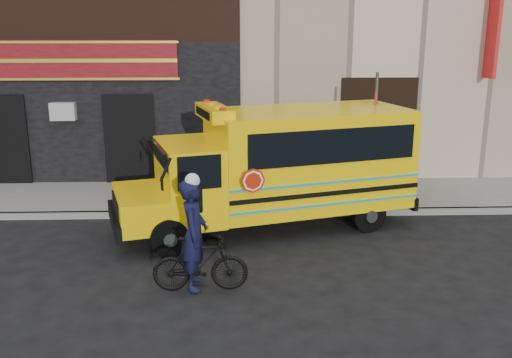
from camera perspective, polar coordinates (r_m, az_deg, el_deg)
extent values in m
plane|color=black|center=(11.81, -1.24, -7.85)|extent=(120.00, 120.00, 0.00)
cube|color=gray|center=(14.21, -1.39, -3.45)|extent=(40.00, 0.20, 0.15)
cube|color=slate|center=(15.64, -1.45, -1.69)|extent=(40.00, 3.00, 0.15)
cube|color=black|center=(17.30, -18.45, 6.23)|extent=(10.00, 0.30, 4.00)
cube|color=#4E0B16|center=(16.98, -19.04, 11.13)|extent=(6.50, 0.12, 1.10)
cube|color=black|center=(17.87, -23.94, 3.52)|extent=(1.30, 0.10, 2.50)
cube|color=black|center=(16.86, -12.49, 3.84)|extent=(1.30, 0.10, 2.50)
cube|color=red|center=(17.53, 22.62, 13.21)|extent=(0.10, 0.70, 2.40)
cylinder|color=black|center=(11.89, -8.69, -5.79)|extent=(0.85, 0.50, 0.80)
cylinder|color=black|center=(13.66, -10.08, -3.04)|extent=(0.85, 0.50, 0.80)
cylinder|color=black|center=(13.37, 11.13, -3.49)|extent=(0.85, 0.50, 0.80)
cylinder|color=black|center=(14.97, 7.59, -1.30)|extent=(0.85, 0.50, 0.80)
cube|color=yellow|center=(12.59, -11.54, -2.79)|extent=(1.53, 2.20, 0.70)
cube|color=black|center=(12.62, -13.96, -4.09)|extent=(0.70, 2.00, 0.35)
cube|color=yellow|center=(12.61, -6.70, -0.18)|extent=(1.75, 2.35, 1.70)
cube|color=black|center=(12.41, -9.33, 1.38)|extent=(0.57, 1.74, 0.90)
cube|color=yellow|center=(13.37, 5.29, 2.17)|extent=(4.94, 3.38, 2.25)
cube|color=black|center=(14.69, 13.37, -1.31)|extent=(0.74, 2.14, 0.30)
cube|color=black|center=(12.33, 7.84, 3.26)|extent=(3.75, 1.14, 0.75)
cube|color=yellow|center=(12.43, -4.19, 6.65)|extent=(0.93, 1.68, 0.28)
cylinder|color=red|center=(11.59, -0.31, -0.17)|extent=(0.51, 0.18, 0.52)
cylinder|color=#3D443F|center=(14.39, 11.68, 3.42)|extent=(0.08, 0.08, 3.52)
cube|color=red|center=(14.13, 11.88, 7.72)|extent=(0.12, 0.30, 0.44)
cube|color=white|center=(14.21, 11.76, 5.53)|extent=(0.12, 0.30, 0.38)
imported|color=black|center=(10.29, -5.60, -8.44)|extent=(1.71, 0.50, 1.02)
imported|color=black|center=(10.16, -6.22, -5.78)|extent=(0.52, 0.75, 2.00)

